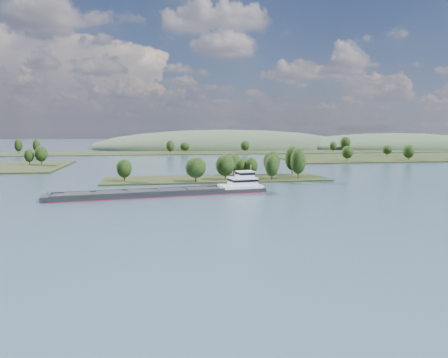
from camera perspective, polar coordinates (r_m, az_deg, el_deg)
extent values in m
plane|color=#3A4E64|center=(138.84, 2.62, -2.89)|extent=(1800.00, 1800.00, 0.00)
cube|color=black|center=(197.32, -1.07, -0.07)|extent=(100.00, 30.00, 1.20)
cylinder|color=black|center=(190.18, 6.25, 0.37)|extent=(0.50, 0.50, 3.61)
ellipsoid|color=black|center=(189.74, 6.27, 1.75)|extent=(6.10, 6.10, 9.29)
cylinder|color=black|center=(209.19, 1.28, 0.93)|extent=(0.50, 0.50, 3.35)
ellipsoid|color=black|center=(208.81, 1.29, 2.10)|extent=(7.87, 7.87, 8.61)
cylinder|color=black|center=(190.53, 0.15, 0.43)|extent=(0.50, 0.50, 3.69)
ellipsoid|color=black|center=(190.09, 0.15, 1.84)|extent=(8.50, 8.50, 9.48)
cylinder|color=black|center=(203.30, 2.29, 0.70)|extent=(0.50, 0.50, 2.86)
ellipsoid|color=black|center=(202.96, 2.30, 1.72)|extent=(6.59, 6.59, 7.35)
cylinder|color=black|center=(183.87, -3.71, 0.16)|extent=(0.50, 0.50, 3.44)
ellipsoid|color=black|center=(183.43, -3.72, 1.52)|extent=(8.81, 8.81, 8.86)
cylinder|color=black|center=(190.18, -12.89, 0.17)|extent=(0.50, 0.50, 3.13)
ellipsoid|color=black|center=(189.79, -12.92, 1.37)|extent=(6.45, 6.45, 8.06)
cylinder|color=black|center=(201.72, 3.54, 0.66)|extent=(0.50, 0.50, 3.00)
ellipsoid|color=black|center=(201.36, 3.55, 1.74)|extent=(6.12, 6.12, 7.72)
cylinder|color=black|center=(213.24, 8.89, 1.13)|extent=(0.50, 0.50, 4.58)
ellipsoid|color=black|center=(212.77, 8.92, 2.69)|extent=(7.11, 7.11, 11.78)
cylinder|color=black|center=(196.26, 9.64, 0.64)|extent=(0.50, 0.50, 4.53)
ellipsoid|color=black|center=(195.76, 9.67, 2.32)|extent=(6.83, 6.83, 11.65)
cylinder|color=black|center=(210.68, 6.22, 1.00)|extent=(0.50, 0.50, 3.82)
ellipsoid|color=black|center=(210.27, 6.23, 2.32)|extent=(8.15, 8.15, 9.83)
cylinder|color=black|center=(292.36, -22.74, 2.11)|extent=(0.50, 0.50, 3.77)
ellipsoid|color=black|center=(292.07, -22.78, 3.05)|extent=(7.69, 7.69, 9.70)
cylinder|color=black|center=(294.53, -24.07, 2.02)|extent=(0.50, 0.50, 3.20)
ellipsoid|color=black|center=(294.28, -24.11, 2.81)|extent=(5.75, 5.75, 8.22)
cylinder|color=black|center=(313.01, 15.79, 2.60)|extent=(0.50, 0.50, 3.40)
ellipsoid|color=black|center=(312.76, 15.81, 3.39)|extent=(7.77, 7.77, 8.74)
cylinder|color=black|center=(331.04, 22.93, 2.55)|extent=(0.50, 0.50, 3.67)
ellipsoid|color=black|center=(330.79, 22.97, 3.36)|extent=(8.03, 8.03, 9.42)
cylinder|color=black|center=(349.13, 23.04, 2.68)|extent=(0.50, 0.50, 3.02)
ellipsoid|color=black|center=(348.93, 23.07, 3.31)|extent=(5.68, 5.68, 7.77)
cylinder|color=black|center=(381.27, 20.52, 3.06)|extent=(0.50, 0.50, 2.93)
ellipsoid|color=black|center=(381.09, 20.54, 3.62)|extent=(7.98, 7.98, 7.52)
cube|color=black|center=(415.47, -5.59, 3.39)|extent=(900.00, 60.00, 1.20)
cylinder|color=black|center=(428.00, -25.22, 3.26)|extent=(0.50, 0.50, 4.44)
ellipsoid|color=black|center=(427.77, -25.26, 4.02)|extent=(6.91, 6.91, 11.43)
cylinder|color=black|center=(433.24, 14.05, 3.65)|extent=(0.50, 0.50, 3.38)
ellipsoid|color=black|center=(433.06, 14.06, 4.22)|extent=(6.87, 6.87, 8.68)
cylinder|color=black|center=(418.79, -5.14, 3.72)|extent=(0.50, 0.50, 3.19)
ellipsoid|color=black|center=(418.61, -5.14, 4.27)|extent=(9.00, 9.00, 8.21)
cylinder|color=black|center=(474.84, 15.54, 3.92)|extent=(0.50, 0.50, 4.65)
ellipsoid|color=black|center=(474.63, 15.56, 4.64)|extent=(10.68, 10.68, 11.96)
cylinder|color=black|center=(423.09, -23.27, 3.32)|extent=(0.50, 0.50, 4.33)
ellipsoid|color=black|center=(422.87, -23.30, 4.06)|extent=(6.38, 6.38, 11.15)
cylinder|color=black|center=(413.09, 2.76, 3.73)|extent=(0.50, 0.50, 3.65)
ellipsoid|color=black|center=(412.89, 2.76, 4.37)|extent=(8.36, 8.36, 9.39)
cylinder|color=black|center=(394.46, -7.02, 3.58)|extent=(0.50, 0.50, 3.98)
ellipsoid|color=black|center=(394.24, -7.03, 4.31)|extent=(7.47, 7.47, 10.23)
ellipsoid|color=#33452F|center=(564.08, 21.28, 3.80)|extent=(260.00, 140.00, 36.00)
ellipsoid|color=#33452F|center=(521.99, 0.22, 4.06)|extent=(320.00, 160.00, 44.00)
cube|color=black|center=(151.70, -8.06, -1.96)|extent=(74.57, 20.92, 2.04)
cube|color=maroon|center=(151.76, -8.06, -2.12)|extent=(74.78, 21.13, 0.23)
cube|color=black|center=(154.79, -11.08, -1.37)|extent=(56.71, 9.50, 0.74)
cube|color=black|center=(145.89, -10.59, -1.84)|extent=(56.71, 9.50, 0.74)
cube|color=black|center=(150.36, -10.84, -1.65)|extent=(56.15, 17.06, 0.28)
cube|color=black|center=(148.95, -18.63, -1.84)|extent=(9.43, 8.82, 0.32)
cube|color=black|center=(149.29, -14.72, -1.70)|extent=(9.43, 8.82, 0.32)
cube|color=black|center=(150.32, -10.84, -1.54)|extent=(9.43, 8.82, 0.32)
cube|color=black|center=(152.03, -7.04, -1.38)|extent=(9.43, 8.82, 0.32)
cube|color=black|center=(154.39, -3.34, -1.22)|extent=(9.43, 8.82, 0.32)
cube|color=black|center=(149.43, -22.34, -2.38)|extent=(4.07, 8.67, 1.85)
cylinder|color=black|center=(149.18, -22.01, -1.88)|extent=(0.25, 0.25, 2.04)
cube|color=white|center=(159.24, 2.13, -0.93)|extent=(16.03, 11.13, 1.11)
cube|color=white|center=(159.34, 2.44, -0.25)|extent=(10.32, 8.78, 2.78)
cube|color=black|center=(159.29, 2.44, -0.12)|extent=(10.53, 8.99, 0.83)
cube|color=white|center=(159.40, 2.75, 0.62)|extent=(6.37, 6.37, 2.04)
cube|color=black|center=(159.37, 2.76, 0.75)|extent=(6.58, 6.58, 0.74)
cube|color=white|center=(159.29, 2.76, 1.01)|extent=(6.79, 6.79, 0.19)
cylinder|color=white|center=(160.05, 3.53, 1.44)|extent=(0.21, 0.21, 2.41)
cylinder|color=black|center=(160.56, 1.16, 1.13)|extent=(0.53, 0.53, 1.11)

